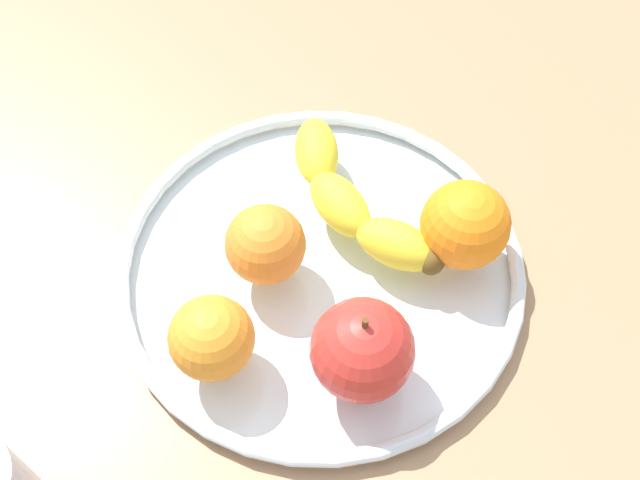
{
  "coord_description": "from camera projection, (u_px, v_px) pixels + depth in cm",
  "views": [
    {
      "loc": [
        25.69,
        -19.98,
        54.3
      ],
      "look_at": [
        0.0,
        0.0,
        4.8
      ],
      "focal_mm": 43.37,
      "sensor_mm": 36.0,
      "label": 1
    }
  ],
  "objects": [
    {
      "name": "fruit_bowl",
      "position": [
        320.0,
        266.0,
        0.62
      ],
      "size": [
        33.02,
        33.02,
        1.8
      ],
      "color": "silver",
      "rests_on": "ground_plane"
    },
    {
      "name": "apple",
      "position": [
        362.0,
        350.0,
        0.53
      ],
      "size": [
        7.41,
        7.41,
        8.21
      ],
      "color": "red",
      "rests_on": "fruit_bowl"
    },
    {
      "name": "orange_back_left",
      "position": [
        265.0,
        244.0,
        0.59
      ],
      "size": [
        6.27,
        6.27,
        6.27
      ],
      "primitive_type": "sphere",
      "color": "orange",
      "rests_on": "fruit_bowl"
    },
    {
      "name": "ground_plane",
      "position": [
        320.0,
        284.0,
        0.65
      ],
      "size": [
        154.28,
        154.28,
        4.0
      ],
      "primitive_type": "cube",
      "color": "#9B7755"
    },
    {
      "name": "orange_front_right",
      "position": [
        465.0,
        225.0,
        0.59
      ],
      "size": [
        7.02,
        7.02,
        7.02
      ],
      "primitive_type": "sphere",
      "color": "orange",
      "rests_on": "fruit_bowl"
    },
    {
      "name": "banana",
      "position": [
        354.0,
        202.0,
        0.63
      ],
      "size": [
        19.4,
        7.37,
        3.69
      ],
      "rotation": [
        0.0,
        0.0,
        -0.07
      ],
      "color": "yellow",
      "rests_on": "fruit_bowl"
    },
    {
      "name": "orange_front_left",
      "position": [
        211.0,
        338.0,
        0.55
      ],
      "size": [
        6.22,
        6.22,
        6.22
      ],
      "primitive_type": "sphere",
      "color": "orange",
      "rests_on": "fruit_bowl"
    }
  ]
}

